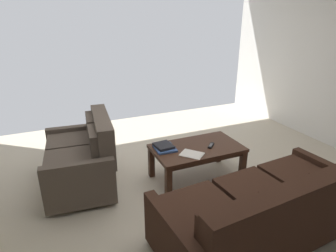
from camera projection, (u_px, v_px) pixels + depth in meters
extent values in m
cube|color=beige|center=(190.00, 192.00, 3.51)|extent=(5.58, 5.74, 0.01)
cylinder|color=black|center=(285.00, 192.00, 3.46)|extent=(0.05, 0.05, 0.06)
cylinder|color=black|center=(165.00, 238.00, 2.75)|extent=(0.05, 0.05, 0.06)
cube|color=#382116|center=(258.00, 216.00, 2.73)|extent=(1.84, 0.98, 0.36)
cube|color=#382116|center=(303.00, 179.00, 2.92)|extent=(0.61, 0.79, 0.10)
cube|color=#382116|center=(260.00, 195.00, 2.66)|extent=(0.61, 0.79, 0.10)
cube|color=#382116|center=(207.00, 215.00, 2.41)|extent=(0.61, 0.79, 0.10)
cube|color=#382116|center=(296.00, 209.00, 2.31)|extent=(1.80, 0.31, 0.42)
cube|color=#382116|center=(331.00, 183.00, 2.65)|extent=(0.54, 0.16, 0.29)
cube|color=#382116|center=(285.00, 201.00, 2.40)|extent=(0.54, 0.16, 0.29)
cube|color=#382116|center=(229.00, 224.00, 2.14)|extent=(0.54, 0.16, 0.29)
cube|color=#382116|center=(324.00, 185.00, 3.11)|extent=(0.16, 0.86, 0.52)
cube|color=#382116|center=(171.00, 245.00, 2.30)|extent=(0.16, 0.86, 0.52)
cylinder|color=black|center=(56.00, 171.00, 3.93)|extent=(0.05, 0.05, 0.06)
cylinder|color=black|center=(53.00, 207.00, 3.19)|extent=(0.05, 0.05, 0.06)
cylinder|color=black|center=(103.00, 164.00, 4.11)|extent=(0.05, 0.05, 0.06)
cylinder|color=black|center=(111.00, 196.00, 3.38)|extent=(0.05, 0.05, 0.06)
cube|color=brown|center=(79.00, 167.00, 3.57)|extent=(0.85, 1.06, 0.39)
cube|color=brown|center=(75.00, 142.00, 3.69)|extent=(0.71, 0.52, 0.10)
cube|color=brown|center=(76.00, 159.00, 3.25)|extent=(0.71, 0.52, 0.10)
cube|color=brown|center=(103.00, 135.00, 3.52)|extent=(0.28, 1.01, 0.50)
cube|color=brown|center=(92.00, 129.00, 3.71)|extent=(0.16, 0.46, 0.36)
cube|color=brown|center=(95.00, 145.00, 3.27)|extent=(0.16, 0.46, 0.36)
cube|color=brown|center=(77.00, 144.00, 4.03)|extent=(0.77, 0.17, 0.55)
cube|color=brown|center=(80.00, 186.00, 3.06)|extent=(0.77, 0.17, 0.55)
cube|color=#3D2316|center=(197.00, 148.00, 3.65)|extent=(1.13, 0.65, 0.04)
cube|color=#3D2316|center=(197.00, 151.00, 3.67)|extent=(1.04, 0.59, 0.05)
cube|color=#3D2316|center=(218.00, 148.00, 4.17)|extent=(0.07, 0.07, 0.42)
cube|color=#3D2316|center=(151.00, 162.00, 3.78)|extent=(0.07, 0.07, 0.42)
cube|color=#3D2316|center=(242.00, 166.00, 3.69)|extent=(0.07, 0.07, 0.42)
cube|color=#3D2316|center=(168.00, 184.00, 3.30)|extent=(0.07, 0.07, 0.42)
cube|color=#385693|center=(165.00, 148.00, 3.58)|extent=(0.26, 0.30, 0.02)
cube|color=black|center=(164.00, 146.00, 3.58)|extent=(0.22, 0.25, 0.03)
cube|color=black|center=(211.00, 145.00, 3.66)|extent=(0.14, 0.14, 0.02)
cube|color=#59595B|center=(211.00, 145.00, 3.65)|extent=(0.10, 0.10, 0.00)
cube|color=silver|center=(192.00, 154.00, 3.44)|extent=(0.32, 0.33, 0.01)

